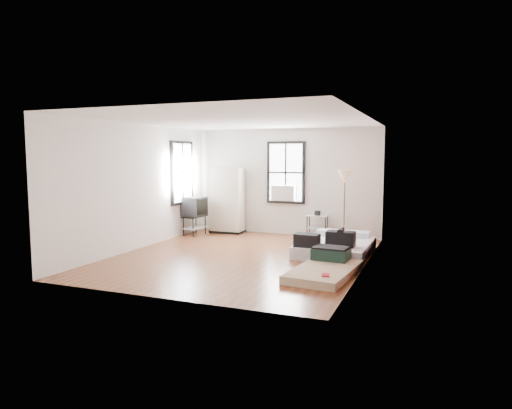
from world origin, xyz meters
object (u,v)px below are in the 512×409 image
at_px(mattress_bare, 326,267).
at_px(side_table, 317,220).
at_px(floor_lamp, 345,180).
at_px(mattress_main, 335,246).
at_px(tv_stand, 194,208).
at_px(wardrobe, 227,201).

height_order(mattress_bare, side_table, side_table).
xyz_separation_m(mattress_bare, floor_lamp, (-0.28, 3.09, 1.40)).
bearing_deg(side_table, mattress_bare, -73.45).
bearing_deg(floor_lamp, side_table, 156.14).
bearing_deg(mattress_main, tv_stand, 166.97).
bearing_deg(mattress_main, side_table, 116.41).
xyz_separation_m(mattress_main, mattress_bare, (0.20, -1.70, -0.06)).
bearing_deg(tv_stand, floor_lamp, 9.83).
relative_size(wardrobe, floor_lamp, 1.00).
height_order(mattress_main, side_table, side_table).
bearing_deg(wardrobe, tv_stand, -136.37).
distance_m(mattress_main, tv_stand, 4.12).
xyz_separation_m(mattress_main, side_table, (-0.82, 1.72, 0.30)).
height_order(mattress_bare, floor_lamp, floor_lamp).
distance_m(mattress_main, side_table, 1.93).
bearing_deg(floor_lamp, mattress_bare, -84.89).
height_order(mattress_main, mattress_bare, mattress_main).
bearing_deg(mattress_bare, tv_stand, 152.55).
bearing_deg(wardrobe, side_table, -0.22).
xyz_separation_m(mattress_bare, side_table, (-1.02, 3.42, 0.36)).
xyz_separation_m(side_table, floor_lamp, (0.74, -0.33, 1.04)).
relative_size(mattress_main, floor_lamp, 1.12).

